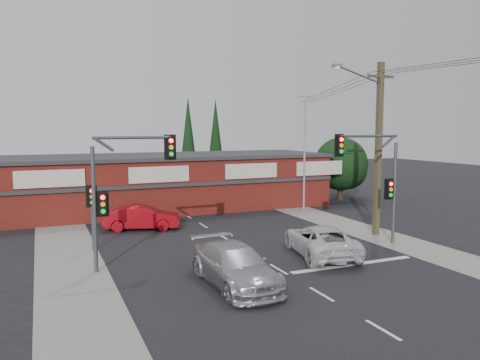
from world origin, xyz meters
name	(u,v)px	position (x,y,z in m)	size (l,w,h in m)	color
ground	(271,265)	(0.00, 0.00, 0.00)	(120.00, 120.00, 0.00)	black
road_strip	(230,241)	(0.00, 5.00, 0.01)	(14.00, 70.00, 0.01)	black
verge_left	(68,257)	(-8.50, 5.00, 0.01)	(3.00, 70.00, 0.02)	gray
verge_right	(355,228)	(8.50, 5.00, 0.01)	(3.00, 70.00, 0.02)	gray
stop_line	(353,264)	(3.50, -1.50, 0.01)	(6.50, 0.35, 0.01)	silver
white_suv	(321,240)	(3.00, 0.46, 0.76)	(2.52, 5.46, 1.52)	silver
silver_suv	(235,266)	(-2.60, -1.95, 0.80)	(2.25, 5.54, 1.61)	#ACAEB1
red_sedan	(142,217)	(-3.87, 9.93, 0.76)	(1.60, 4.60, 1.52)	#A30A13
lane_dashes	(262,259)	(0.00, 0.94, 0.01)	(0.12, 39.48, 0.01)	silver
shop_building	(160,182)	(-0.99, 16.99, 2.13)	(27.30, 8.40, 4.22)	#531510
tree_cluster	(340,167)	(14.69, 15.44, 2.90)	(5.90, 5.10, 5.50)	#2D2116
conifer_near	(188,137)	(3.50, 24.00, 5.48)	(1.80, 1.80, 9.25)	#2D2116
conifer_far	(216,136)	(7.00, 26.00, 5.48)	(1.80, 1.80, 9.25)	#2D2116
traffic_mast_left	(119,182)	(-6.43, 2.00, 3.93)	(3.77, 0.27, 5.97)	#47494C
traffic_mast_right	(378,172)	(6.86, 1.00, 3.95)	(3.96, 0.27, 5.97)	#47494C
pedestal_signal	(92,204)	(-7.20, 6.01, 2.41)	(0.55, 0.27, 3.38)	#47494C
utility_pole	(377,143)	(8.36, 2.99, 5.40)	(4.38, 0.59, 10.00)	#494329
steel_pole	(305,149)	(9.00, 12.00, 4.70)	(1.20, 0.16, 9.00)	gray
power_lines	(460,68)	(8.47, -2.47, 9.04)	(2.01, 29.00, 1.22)	black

